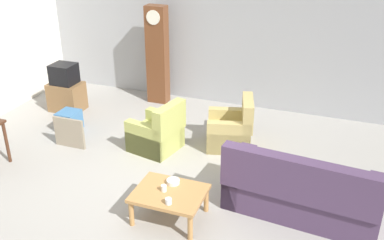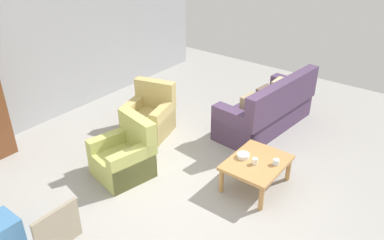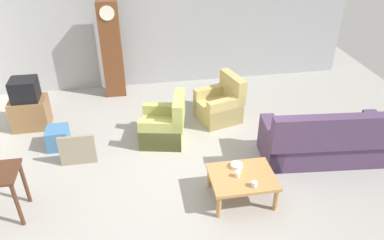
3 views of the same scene
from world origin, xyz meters
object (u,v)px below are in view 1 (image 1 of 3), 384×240
Objects in this scene: couch_floral at (301,193)px; coffee_table_wood at (169,196)px; armchair_olive_near at (157,134)px; framed_picture_leaning at (69,133)px; bowl_white_stacked at (173,182)px; tv_crt at (64,74)px; cup_blue_rimmed at (168,201)px; grandfather_clock at (157,55)px; storage_box_blue at (69,121)px; cup_white_porcelain at (164,188)px; tv_stand_cabinet at (67,97)px; armchair_olive_far at (232,130)px.

couch_floral reaches higher than coffee_table_wood.
armchair_olive_near reaches higher than framed_picture_leaning.
bowl_white_stacked is at bearing -163.96° from couch_floral.
bowl_white_stacked is at bearing -35.31° from tv_crt.
armchair_olive_near is 10.67× the size of cup_blue_rimmed.
grandfather_clock is 3.55× the size of framed_picture_leaning.
framed_picture_leaning is at bearing 149.43° from cup_blue_rimmed.
tv_crt is 1.19m from storage_box_blue.
grandfather_clock is 4.25m from cup_white_porcelain.
cup_white_porcelain is at bearing -175.03° from coffee_table_wood.
tv_crt reaches higher than cup_white_porcelain.
coffee_table_wood is 5.22× the size of bowl_white_stacked.
tv_stand_cabinet is 1.72m from framed_picture_leaning.
armchair_olive_far is 1.61× the size of framed_picture_leaning.
couch_floral is at bearing -41.09° from grandfather_clock.
grandfather_clock is 23.39× the size of cup_white_porcelain.
tv_crt is (-1.64, -1.12, -0.26)m from grandfather_clock.
tv_stand_cabinet is 4.36m from cup_white_porcelain.
coffee_table_wood is 2.33× the size of storage_box_blue.
bowl_white_stacked is (0.05, 0.22, -0.02)m from cup_white_porcelain.
tv_crt is at bearing 125.93° from framed_picture_leaning.
cup_white_porcelain is 0.50× the size of bowl_white_stacked.
cup_blue_rimmed is at bearing -74.73° from bowl_white_stacked.
tv_crt reaches higher than storage_box_blue.
couch_floral is at bearing 16.04° from bowl_white_stacked.
cup_white_porcelain is (3.43, -2.68, 0.17)m from tv_stand_cabinet.
coffee_table_wood is 0.29m from cup_blue_rimmed.
armchair_olive_far is at bearing 21.21° from framed_picture_leaning.
armchair_olive_near is at bearing -3.35° from storage_box_blue.
coffee_table_wood is 0.23m from bowl_white_stacked.
cup_blue_rimmed is at bearing -39.08° from tv_crt.
storage_box_blue is at bearing 150.26° from bowl_white_stacked.
storage_box_blue is 3.40m from cup_white_porcelain.
armchair_olive_far is (-1.45, 1.63, -0.05)m from couch_floral.
grandfather_clock reaches higher than armchair_olive_near.
tv_crt is 4.28m from bowl_white_stacked.
grandfather_clock is at bearing 138.91° from couch_floral.
couch_floral reaches higher than tv_crt.
cup_blue_rimmed is 0.47× the size of bowl_white_stacked.
grandfather_clock is (-0.90, 2.06, 0.77)m from armchair_olive_near.
tv_crt is 5.50× the size of cup_blue_rimmed.
grandfather_clock is at bearing 145.13° from armchair_olive_far.
storage_box_blue is 3.68m from cup_blue_rimmed.
cup_white_porcelain reaches higher than coffee_table_wood.
tv_crt is 4.66m from cup_blue_rimmed.
cup_white_porcelain is at bearing -64.73° from grandfather_clock.
bowl_white_stacked is (2.87, -1.64, 0.26)m from storage_box_blue.
armchair_olive_far reaches higher than coffee_table_wood.
coffee_table_wood is at bearing -157.24° from couch_floral.
framed_picture_leaning is 3.26× the size of bowl_white_stacked.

